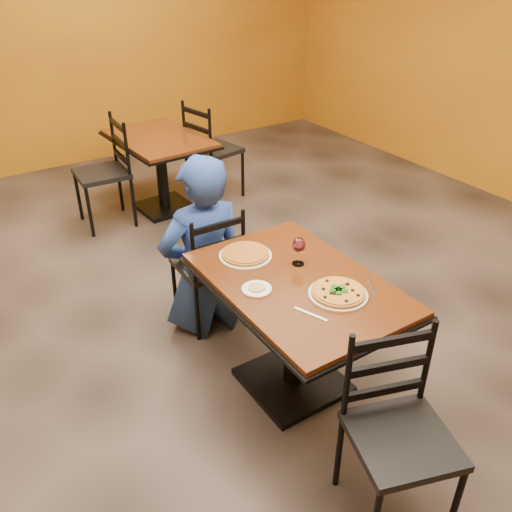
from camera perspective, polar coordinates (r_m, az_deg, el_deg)
floor at (r=3.67m, az=-0.71°, el=-8.86°), size 7.00×8.00×0.01m
wall_back at (r=6.64m, az=-20.99°, el=21.51°), size 7.00×0.01×3.00m
table_main at (r=3.01m, az=4.33°, el=-5.72°), size 0.83×1.23×0.75m
table_second at (r=5.30m, az=-10.20°, el=10.44°), size 0.82×1.16×0.75m
chair_main_near at (r=2.52m, az=15.34°, el=-18.53°), size 0.54×0.54×0.94m
chair_main_far at (r=3.64m, az=-5.22°, el=-0.94°), size 0.40×0.40×0.88m
chair_second_left at (r=5.14m, az=-16.19°, el=8.43°), size 0.47×0.47×1.00m
chair_second_right at (r=5.56m, az=-4.51°, el=11.21°), size 0.53×0.53×1.00m
diner at (r=3.52m, az=-5.78°, el=1.25°), size 0.64×0.44×1.24m
plate_main at (r=2.80m, az=8.78°, el=-4.07°), size 0.31×0.31×0.01m
pizza_main at (r=2.80m, az=8.80°, el=-3.80°), size 0.28×0.28×0.02m
plate_far at (r=3.11m, az=-1.13°, el=0.04°), size 0.31×0.31×0.01m
pizza_far at (r=3.10m, az=-1.14°, el=0.30°), size 0.28×0.28×0.02m
side_plate at (r=2.81m, az=0.07°, el=-3.55°), size 0.16×0.16×0.01m
dip at (r=2.81m, az=0.07°, el=-3.40°), size 0.09×0.09×0.01m
wine_glass at (r=3.00m, az=4.58°, el=0.62°), size 0.08×0.08×0.18m
fork at (r=2.65m, az=5.87°, el=-6.20°), size 0.08×0.18×0.00m
knife at (r=2.92m, az=12.29°, el=-3.03°), size 0.11×0.19×0.00m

